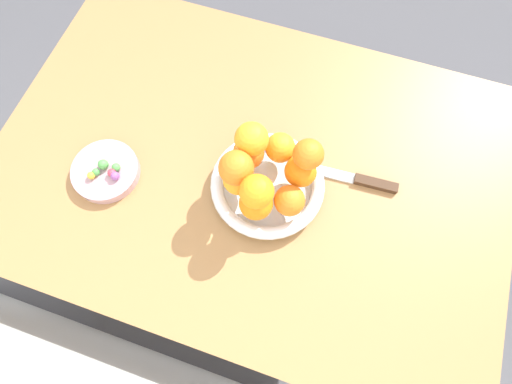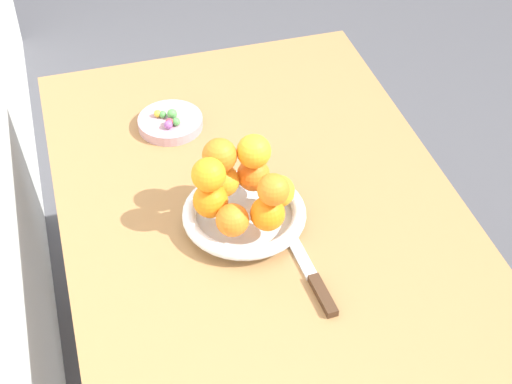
{
  "view_description": "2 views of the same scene",
  "coord_description": "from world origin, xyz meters",
  "px_view_note": "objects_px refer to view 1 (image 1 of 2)",
  "views": [
    {
      "loc": [
        -0.13,
        0.34,
        1.51
      ],
      "look_at": [
        -0.04,
        0.08,
        0.8
      ],
      "focal_mm": 28.0,
      "sensor_mm": 36.0,
      "label": 1
    },
    {
      "loc": [
        -1.06,
        0.31,
        1.78
      ],
      "look_at": [
        -0.04,
        0.02,
        0.8
      ],
      "focal_mm": 55.0,
      "sensor_mm": 36.0,
      "label": 2
    }
  ],
  "objects_px": {
    "fruit_bowl": "(267,185)",
    "orange_8": "(257,192)",
    "orange_7": "(252,139)",
    "candy_ball_0": "(112,173)",
    "dining_table": "(251,180)",
    "orange_5": "(290,201)",
    "candy_ball_1": "(103,164)",
    "candy_ball_5": "(96,172)",
    "orange_6": "(308,154)",
    "orange_9": "(234,167)",
    "orange_4": "(256,203)",
    "candy_ball_4": "(91,175)",
    "orange_1": "(280,148)",
    "orange_2": "(250,154)",
    "orange_0": "(301,171)",
    "orange_3": "(238,179)",
    "candy_ball_2": "(116,167)",
    "candy_ball_3": "(115,176)",
    "knife": "(347,177)",
    "candy_dish": "(106,171)"
  },
  "relations": [
    {
      "from": "candy_dish",
      "to": "candy_ball_3",
      "type": "xyz_separation_m",
      "value": [
        -0.03,
        0.01,
        0.02
      ]
    },
    {
      "from": "orange_4",
      "to": "orange_6",
      "type": "height_order",
      "value": "orange_6"
    },
    {
      "from": "candy_ball_0",
      "to": "candy_ball_1",
      "type": "relative_size",
      "value": 0.8
    },
    {
      "from": "fruit_bowl",
      "to": "orange_8",
      "type": "height_order",
      "value": "orange_8"
    },
    {
      "from": "fruit_bowl",
      "to": "orange_4",
      "type": "distance_m",
      "value": 0.08
    },
    {
      "from": "candy_ball_0",
      "to": "candy_ball_3",
      "type": "distance_m",
      "value": 0.01
    },
    {
      "from": "orange_6",
      "to": "candy_ball_1",
      "type": "bearing_deg",
      "value": 14.82
    },
    {
      "from": "orange_5",
      "to": "orange_7",
      "type": "relative_size",
      "value": 0.94
    },
    {
      "from": "fruit_bowl",
      "to": "orange_8",
      "type": "xyz_separation_m",
      "value": [
        0.0,
        0.06,
        0.11
      ]
    },
    {
      "from": "candy_ball_4",
      "to": "orange_1",
      "type": "bearing_deg",
      "value": -155.11
    },
    {
      "from": "dining_table",
      "to": "orange_5",
      "type": "bearing_deg",
      "value": 142.54
    },
    {
      "from": "dining_table",
      "to": "orange_9",
      "type": "distance_m",
      "value": 0.23
    },
    {
      "from": "fruit_bowl",
      "to": "orange_3",
      "type": "xyz_separation_m",
      "value": [
        0.05,
        0.03,
        0.05
      ]
    },
    {
      "from": "fruit_bowl",
      "to": "orange_5",
      "type": "bearing_deg",
      "value": 146.34
    },
    {
      "from": "fruit_bowl",
      "to": "orange_7",
      "type": "height_order",
      "value": "orange_7"
    },
    {
      "from": "orange_5",
      "to": "orange_8",
      "type": "relative_size",
      "value": 0.96
    },
    {
      "from": "candy_dish",
      "to": "candy_ball_1",
      "type": "xyz_separation_m",
      "value": [
        0.0,
        -0.01,
        0.02
      ]
    },
    {
      "from": "dining_table",
      "to": "fruit_bowl",
      "type": "distance_m",
      "value": 0.13
    },
    {
      "from": "candy_ball_0",
      "to": "candy_ball_5",
      "type": "relative_size",
      "value": 1.11
    },
    {
      "from": "orange_3",
      "to": "candy_ball_2",
      "type": "height_order",
      "value": "orange_3"
    },
    {
      "from": "candy_ball_0",
      "to": "candy_ball_4",
      "type": "distance_m",
      "value": 0.04
    },
    {
      "from": "orange_7",
      "to": "candy_ball_0",
      "type": "height_order",
      "value": "orange_7"
    },
    {
      "from": "orange_2",
      "to": "orange_7",
      "type": "distance_m",
      "value": 0.06
    },
    {
      "from": "candy_dish",
      "to": "knife",
      "type": "xyz_separation_m",
      "value": [
        -0.48,
        -0.15,
        -0.01
      ]
    },
    {
      "from": "orange_1",
      "to": "orange_5",
      "type": "xyz_separation_m",
      "value": [
        -0.05,
        0.1,
        -0.0
      ]
    },
    {
      "from": "orange_5",
      "to": "orange_9",
      "type": "distance_m",
      "value": 0.13
    },
    {
      "from": "orange_0",
      "to": "dining_table",
      "type": "bearing_deg",
      "value": -8.72
    },
    {
      "from": "fruit_bowl",
      "to": "orange_5",
      "type": "xyz_separation_m",
      "value": [
        -0.05,
        0.04,
        0.05
      ]
    },
    {
      "from": "orange_5",
      "to": "orange_1",
      "type": "bearing_deg",
      "value": -63.72
    },
    {
      "from": "orange_4",
      "to": "knife",
      "type": "bearing_deg",
      "value": -137.89
    },
    {
      "from": "orange_6",
      "to": "orange_8",
      "type": "relative_size",
      "value": 0.92
    },
    {
      "from": "orange_8",
      "to": "candy_ball_0",
      "type": "relative_size",
      "value": 3.57
    },
    {
      "from": "dining_table",
      "to": "orange_8",
      "type": "xyz_separation_m",
      "value": [
        -0.05,
        0.11,
        0.22
      ]
    },
    {
      "from": "orange_2",
      "to": "knife",
      "type": "height_order",
      "value": "orange_2"
    },
    {
      "from": "orange_1",
      "to": "orange_9",
      "type": "bearing_deg",
      "value": 58.01
    },
    {
      "from": "candy_ball_0",
      "to": "orange_4",
      "type": "bearing_deg",
      "value": -176.72
    },
    {
      "from": "candy_ball_3",
      "to": "candy_ball_4",
      "type": "bearing_deg",
      "value": 16.92
    },
    {
      "from": "orange_8",
      "to": "candy_ball_4",
      "type": "relative_size",
      "value": 3.87
    },
    {
      "from": "orange_2",
      "to": "orange_4",
      "type": "bearing_deg",
      "value": 115.6
    },
    {
      "from": "orange_0",
      "to": "candy_ball_0",
      "type": "xyz_separation_m",
      "value": [
        0.36,
        0.11,
        -0.04
      ]
    },
    {
      "from": "orange_7",
      "to": "orange_9",
      "type": "bearing_deg",
      "value": 79.02
    },
    {
      "from": "candy_ball_1",
      "to": "candy_ball_5",
      "type": "height_order",
      "value": "candy_ball_1"
    },
    {
      "from": "fruit_bowl",
      "to": "orange_9",
      "type": "relative_size",
      "value": 3.6
    },
    {
      "from": "dining_table",
      "to": "orange_2",
      "type": "distance_m",
      "value": 0.16
    },
    {
      "from": "candy_ball_1",
      "to": "fruit_bowl",
      "type": "bearing_deg",
      "value": -168.39
    },
    {
      "from": "candy_ball_3",
      "to": "knife",
      "type": "xyz_separation_m",
      "value": [
        -0.45,
        -0.16,
        -0.03
      ]
    },
    {
      "from": "candy_dish",
      "to": "orange_1",
      "type": "height_order",
      "value": "orange_1"
    },
    {
      "from": "candy_ball_1",
      "to": "candy_ball_5",
      "type": "distance_m",
      "value": 0.02
    },
    {
      "from": "orange_4",
      "to": "candy_ball_0",
      "type": "relative_size",
      "value": 3.72
    },
    {
      "from": "candy_ball_1",
      "to": "candy_ball_5",
      "type": "relative_size",
      "value": 1.39
    }
  ]
}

